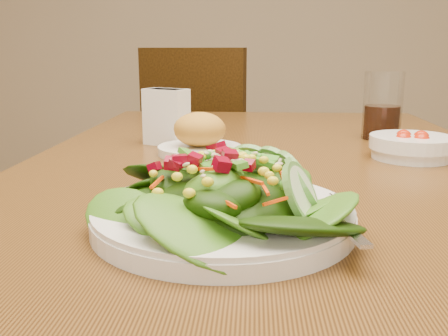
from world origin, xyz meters
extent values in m
cube|color=brown|center=(0.00, 0.00, 0.73)|extent=(0.90, 1.40, 0.04)
cylinder|color=#311D07|center=(-0.39, 0.64, 0.35)|extent=(0.07, 0.07, 0.71)
cylinder|color=#311D07|center=(0.39, 0.64, 0.35)|extent=(0.07, 0.07, 0.71)
cube|color=#311D07|center=(-0.19, 1.11, 0.45)|extent=(0.56, 0.56, 0.04)
cylinder|color=#311D07|center=(0.05, 1.22, 0.21)|extent=(0.04, 0.04, 0.43)
cylinder|color=#311D07|center=(-0.30, 1.35, 0.21)|extent=(0.04, 0.04, 0.43)
cylinder|color=#311D07|center=(-0.08, 0.87, 0.21)|extent=(0.04, 0.04, 0.43)
cylinder|color=#311D07|center=(-0.43, 1.00, 0.21)|extent=(0.04, 0.04, 0.43)
cube|color=#311D07|center=(-0.26, 0.91, 0.71)|extent=(0.40, 0.17, 0.48)
cylinder|color=white|center=(-0.07, -0.36, 0.76)|extent=(0.30, 0.30, 0.02)
ellipsoid|color=black|center=(-0.07, -0.36, 0.79)|extent=(0.20, 0.20, 0.04)
cube|color=silver|center=(0.06, -0.39, 0.77)|extent=(0.05, 0.18, 0.01)
cylinder|color=white|center=(-0.14, 0.04, 0.76)|extent=(0.16, 0.16, 0.02)
ellipsoid|color=#C7872E|center=(-0.14, 0.04, 0.80)|extent=(0.10, 0.10, 0.07)
cylinder|color=white|center=(0.26, 0.02, 0.77)|extent=(0.15, 0.15, 0.04)
sphere|color=#B91F08|center=(0.27, 0.03, 0.78)|extent=(0.03, 0.03, 0.03)
sphere|color=#B91F08|center=(0.25, 0.04, 0.78)|extent=(0.03, 0.03, 0.03)
sphere|color=#B91F08|center=(0.24, 0.01, 0.78)|extent=(0.03, 0.03, 0.03)
sphere|color=#B91F08|center=(0.27, 0.00, 0.78)|extent=(0.03, 0.03, 0.03)
cylinder|color=silver|center=(0.25, 0.23, 0.82)|extent=(0.09, 0.09, 0.15)
cylinder|color=black|center=(0.25, 0.23, 0.79)|extent=(0.08, 0.08, 0.07)
cube|color=white|center=(-0.22, 0.14, 0.81)|extent=(0.10, 0.08, 0.12)
cube|color=white|center=(-0.22, 0.14, 0.82)|extent=(0.09, 0.07, 0.10)
camera|label=1|loc=(-0.04, -0.90, 0.95)|focal=40.00mm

